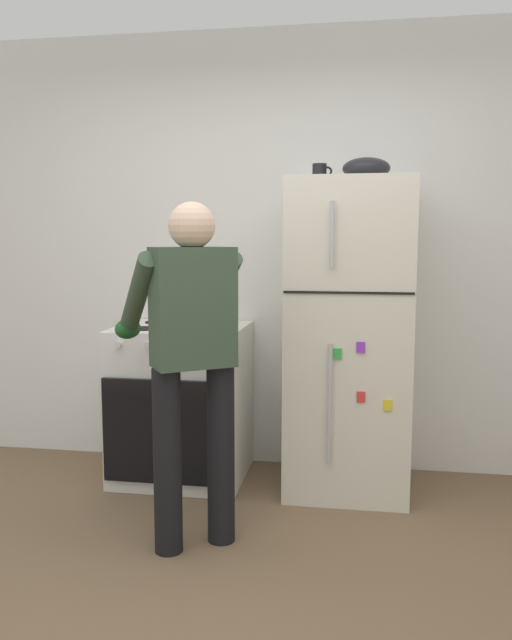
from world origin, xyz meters
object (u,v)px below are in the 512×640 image
(refrigerator, at_px, (348,337))
(person_cook, at_px, (190,344))
(red_pot, at_px, (205,317))
(coffee_mug, at_px, (320,172))
(mixing_bowl, at_px, (366,168))
(stove_range, at_px, (181,403))

(refrigerator, distance_m, person_cook, 1.09)
(red_pot, bearing_deg, person_cook, -81.00)
(coffee_mug, height_order, mixing_bowl, mixing_bowl)
(stove_range, bearing_deg, red_pot, -13.92)
(refrigerator, bearing_deg, person_cook, -130.29)
(refrigerator, relative_size, coffee_mug, 15.73)
(person_cook, distance_m, coffee_mug, 1.33)
(refrigerator, xyz_separation_m, red_pot, (-0.83, -0.05, 0.11))
(person_cook, height_order, coffee_mug, coffee_mug)
(red_pot, height_order, mixing_bowl, mixing_bowl)
(stove_range, xyz_separation_m, person_cook, (0.28, -0.82, 0.50))
(red_pot, distance_m, coffee_mug, 1.05)
(person_cook, relative_size, coffee_mug, 14.28)
(stove_range, relative_size, coffee_mug, 8.28)
(red_pot, bearing_deg, mixing_bowl, 3.16)
(refrigerator, height_order, person_cook, refrigerator)
(person_cook, xyz_separation_m, coffee_mug, (0.53, 0.88, 0.85))
(refrigerator, relative_size, red_pot, 5.07)
(refrigerator, bearing_deg, mixing_bowl, 0.22)
(refrigerator, bearing_deg, red_pot, -176.56)
(red_pot, distance_m, mixing_bowl, 1.23)
(person_cook, bearing_deg, coffee_mug, 59.13)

